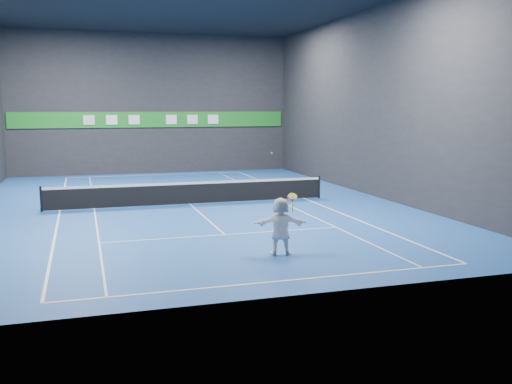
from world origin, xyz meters
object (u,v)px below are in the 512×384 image
object	(u,v)px
player	(281,226)
tennis_racket	(292,198)
tennis_net	(190,192)
tennis_ball	(272,153)

from	to	relation	value
player	tennis_racket	bearing A→B (deg)	-159.54
player	tennis_net	size ratio (longest dim) A/B	0.14
player	tennis_ball	world-z (taller)	tennis_ball
tennis_racket	tennis_ball	bearing A→B (deg)	168.84
tennis_ball	tennis_racket	bearing A→B (deg)	-11.16
player	tennis_ball	size ratio (longest dim) A/B	25.86
tennis_net	tennis_racket	bearing A→B (deg)	-82.03
tennis_net	tennis_ball	bearing A→B (deg)	-85.60
player	tennis_ball	bearing A→B (deg)	-23.14
player	tennis_net	world-z (taller)	player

